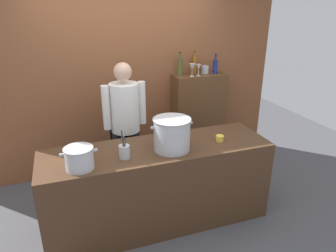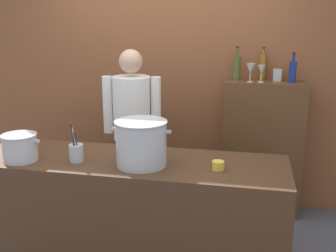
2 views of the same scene
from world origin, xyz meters
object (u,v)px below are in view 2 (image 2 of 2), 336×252
wine_bottle_cobalt (293,71)px  wine_glass_wide (261,70)px  wine_bottle_olive (237,67)px  wine_glass_tall (251,69)px  stockpot_small (20,147)px  butter_jar (218,165)px  utensil_crock (76,152)px  stockpot_large (141,143)px  wine_bottle_amber (263,67)px  chef (132,126)px  spice_tin_silver (277,75)px

wine_bottle_cobalt → wine_glass_wide: size_ratio=1.71×
wine_bottle_olive → wine_glass_tall: bearing=-40.0°
stockpot_small → butter_jar: size_ratio=3.76×
utensil_crock → wine_bottle_cobalt: wine_bottle_cobalt is taller
stockpot_large → wine_bottle_amber: bearing=58.5°
butter_jar → wine_glass_tall: wine_glass_tall is taller
wine_bottle_olive → chef: bearing=-150.1°
utensil_crock → wine_glass_wide: size_ratio=1.82×
stockpot_small → spice_tin_silver: spice_tin_silver is taller
wine_bottle_amber → utensil_crock: bearing=-133.5°
stockpot_large → utensil_crock: stockpot_large is taller
butter_jar → spice_tin_silver: (0.43, 1.30, 0.46)m
utensil_crock → spice_tin_silver: 2.04m
wine_glass_wide → spice_tin_silver: (0.15, 0.12, -0.06)m
utensil_crock → spice_tin_silver: bearing=42.6°
chef → wine_glass_tall: bearing=-165.2°
chef → utensil_crock: 0.85m
stockpot_large → wine_glass_wide: (0.83, 1.20, 0.39)m
stockpot_small → wine_bottle_amber: size_ratio=1.03×
chef → utensil_crock: size_ratio=5.64×
chef → stockpot_large: 0.86m
chef → spice_tin_silver: bearing=-164.5°
chef → wine_glass_wide: chef is taller
stockpot_small → butter_jar: bearing=4.4°
chef → stockpot_small: (-0.60, -0.89, 0.04)m
utensil_crock → butter_jar: utensil_crock is taller
utensil_crock → spice_tin_silver: spice_tin_silver is taller
wine_bottle_amber → chef: bearing=-153.1°
wine_bottle_cobalt → spice_tin_silver: bearing=157.9°
stockpot_large → utensil_crock: (-0.49, -0.03, -0.09)m
stockpot_small → wine_bottle_amber: bearing=40.1°
wine_bottle_amber → spice_tin_silver: (0.14, -0.06, -0.07)m
stockpot_small → wine_glass_wide: size_ratio=2.00×
spice_tin_silver → stockpot_large: bearing=-126.7°
spice_tin_silver → utensil_crock: bearing=-137.4°
wine_bottle_amber → stockpot_large: bearing=-121.5°
stockpot_small → wine_bottle_cobalt: 2.47m
chef → spice_tin_silver: 1.46m
chef → wine_glass_tall: 1.22m
butter_jar → wine_glass_wide: wine_glass_wide is taller
wine_bottle_amber → wine_glass_tall: 0.21m
chef → wine_bottle_cobalt: size_ratio=6.00×
wine_glass_tall → wine_glass_wide: (0.10, 0.00, -0.01)m
stockpot_large → wine_bottle_amber: (0.84, 1.37, 0.40)m
utensil_crock → wine_glass_wide: 1.87m
wine_bottle_cobalt → wine_glass_wide: 0.29m
utensil_crock → stockpot_small: bearing=-171.3°
butter_jar → wine_bottle_olive: 1.40m
stockpot_small → wine_glass_tall: wine_glass_tall is taller
wine_bottle_cobalt → wine_glass_tall: (-0.38, -0.06, 0.02)m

